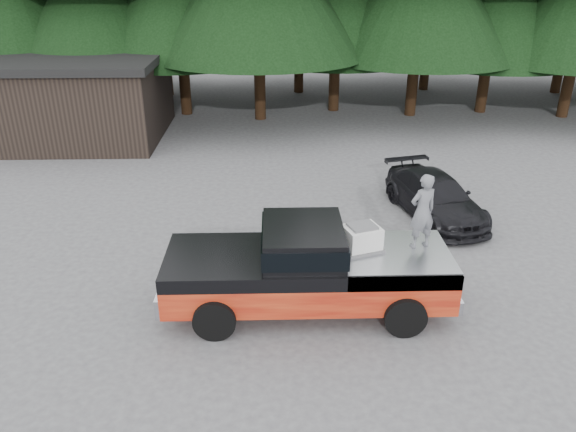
{
  "coord_description": "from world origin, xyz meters",
  "views": [
    {
      "loc": [
        -0.44,
        -10.75,
        6.8
      ],
      "look_at": [
        -0.14,
        0.0,
        1.8
      ],
      "focal_mm": 35.0,
      "sensor_mm": 36.0,
      "label": 1
    }
  ],
  "objects_px": {
    "man_on_bed": "(423,211)",
    "utility_building": "(60,96)",
    "air_compressor": "(361,239)",
    "parked_car": "(435,197)",
    "pickup_truck": "(307,280)"
  },
  "relations": [
    {
      "from": "man_on_bed",
      "to": "air_compressor",
      "type": "bearing_deg",
      "value": -15.59
    },
    {
      "from": "pickup_truck",
      "to": "parked_car",
      "type": "bearing_deg",
      "value": 49.19
    },
    {
      "from": "man_on_bed",
      "to": "utility_building",
      "type": "height_order",
      "value": "utility_building"
    },
    {
      "from": "pickup_truck",
      "to": "air_compressor",
      "type": "xyz_separation_m",
      "value": [
        1.1,
        0.1,
        0.91
      ]
    },
    {
      "from": "air_compressor",
      "to": "parked_car",
      "type": "height_order",
      "value": "air_compressor"
    },
    {
      "from": "parked_car",
      "to": "utility_building",
      "type": "height_order",
      "value": "utility_building"
    },
    {
      "from": "man_on_bed",
      "to": "utility_building",
      "type": "distance_m",
      "value": 17.07
    },
    {
      "from": "air_compressor",
      "to": "utility_building",
      "type": "height_order",
      "value": "utility_building"
    },
    {
      "from": "pickup_truck",
      "to": "man_on_bed",
      "type": "xyz_separation_m",
      "value": [
        2.32,
        0.2,
        1.46
      ]
    },
    {
      "from": "air_compressor",
      "to": "man_on_bed",
      "type": "height_order",
      "value": "man_on_bed"
    },
    {
      "from": "air_compressor",
      "to": "pickup_truck",
      "type": "bearing_deg",
      "value": 166.08
    },
    {
      "from": "man_on_bed",
      "to": "utility_building",
      "type": "relative_size",
      "value": 0.19
    },
    {
      "from": "parked_car",
      "to": "utility_building",
      "type": "xyz_separation_m",
      "value": [
        -13.14,
        8.24,
        1.07
      ]
    },
    {
      "from": "parked_car",
      "to": "pickup_truck",
      "type": "bearing_deg",
      "value": -144.52
    },
    {
      "from": "man_on_bed",
      "to": "parked_car",
      "type": "distance_m",
      "value": 4.85
    }
  ]
}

